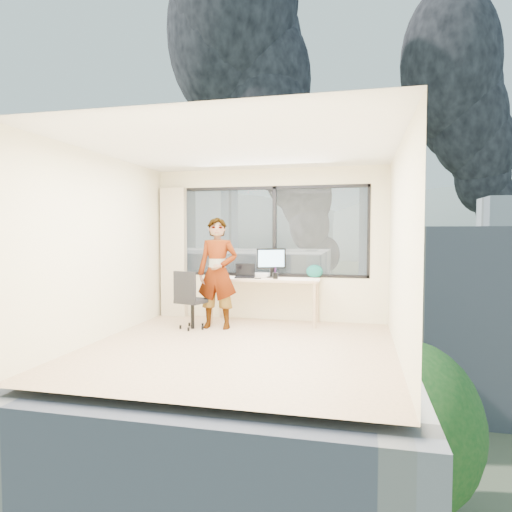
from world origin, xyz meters
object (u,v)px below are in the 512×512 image
(chair, at_px, (192,299))
(handbag, at_px, (315,271))
(game_console, at_px, (264,275))
(monitor, at_px, (271,263))
(desk, at_px, (265,300))
(person, at_px, (218,273))
(laptop, at_px, (245,271))

(chair, bearing_deg, handbag, 44.25)
(game_console, bearing_deg, monitor, -10.23)
(handbag, bearing_deg, desk, -145.16)
(person, distance_m, monitor, 1.02)
(desk, height_order, game_console, game_console)
(game_console, distance_m, laptop, 0.37)
(desk, xyz_separation_m, laptop, (-0.34, -0.04, 0.48))
(chair, distance_m, handbag, 2.08)
(laptop, bearing_deg, game_console, 31.82)
(chair, bearing_deg, game_console, 60.74)
(desk, bearing_deg, chair, -144.94)
(desk, xyz_separation_m, game_console, (-0.07, 0.21, 0.41))
(chair, bearing_deg, laptop, 61.71)
(person, height_order, laptop, person)
(chair, bearing_deg, person, 36.55)
(desk, xyz_separation_m, handbag, (0.80, 0.24, 0.48))
(monitor, bearing_deg, desk, -140.24)
(monitor, xyz_separation_m, laptop, (-0.42, -0.17, -0.14))
(desk, distance_m, monitor, 0.64)
(monitor, distance_m, game_console, 0.27)
(person, relative_size, monitor, 3.51)
(desk, bearing_deg, person, -138.10)
(chair, relative_size, game_console, 3.32)
(desk, relative_size, person, 1.03)
(desk, relative_size, game_console, 6.41)
(desk, relative_size, laptop, 5.18)
(monitor, bearing_deg, person, -156.12)
(person, bearing_deg, handbag, 26.98)
(monitor, height_order, handbag, monitor)
(chair, xyz_separation_m, person, (0.37, 0.13, 0.40))
(laptop, distance_m, handbag, 1.17)
(handbag, bearing_deg, laptop, -148.27)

